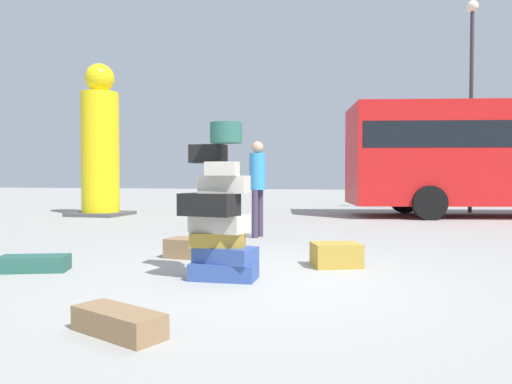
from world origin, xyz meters
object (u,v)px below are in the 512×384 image
suitcase_brown_foreground_far (194,248)px  person_bearded_onlooker (257,180)px  suitcase_teal_right_side (34,264)px  lamp_post (472,76)px  suitcase_tower (220,217)px  suitcase_brown_foreground_near (118,322)px  suitcase_tan_white_trunk (336,255)px  yellow_dummy_statue (100,148)px

suitcase_brown_foreground_far → person_bearded_onlooker: person_bearded_onlooker is taller
suitcase_teal_right_side → lamp_post: (6.78, 11.61, 4.20)m
suitcase_tower → suitcase_teal_right_side: suitcase_tower is taller
suitcase_tower → suitcase_brown_foreground_near: (-0.11, -1.92, -0.59)m
suitcase_tan_white_trunk → lamp_post: 11.71m
suitcase_brown_foreground_far → yellow_dummy_statue: size_ratio=0.17×
suitcase_brown_foreground_near → suitcase_brown_foreground_far: bearing=124.8°
suitcase_tower → suitcase_brown_foreground_far: size_ratio=2.27×
suitcase_tan_white_trunk → suitcase_brown_foreground_near: suitcase_tan_white_trunk is taller
suitcase_tan_white_trunk → yellow_dummy_statue: (-7.35, 6.47, 1.82)m
suitcase_brown_foreground_far → suitcase_teal_right_side: bearing=-132.5°
suitcase_teal_right_side → yellow_dummy_statue: (-3.92, 7.65, 1.88)m
suitcase_tower → suitcase_tan_white_trunk: (1.16, 1.07, -0.53)m
suitcase_tower → suitcase_brown_foreground_near: size_ratio=2.31×
person_bearded_onlooker → lamp_post: size_ratio=0.27×
suitcase_tan_white_trunk → suitcase_brown_foreground_near: (-1.27, -2.99, -0.06)m
yellow_dummy_statue → suitcase_brown_foreground_near: bearing=-57.3°
suitcase_brown_foreground_near → suitcase_teal_right_side: 2.83m
suitcase_brown_foreground_far → suitcase_brown_foreground_near: bearing=-73.0°
lamp_post → suitcase_brown_foreground_far: bearing=-117.3°
suitcase_brown_foreground_near → lamp_post: bearing=93.6°
suitcase_brown_foreground_far → person_bearded_onlooker: 2.62m
suitcase_brown_foreground_near → suitcase_teal_right_side: size_ratio=0.94×
suitcase_teal_right_side → person_bearded_onlooker: size_ratio=0.44×
suitcase_brown_foreground_near → suitcase_tower: bearing=109.4°
yellow_dummy_statue → lamp_post: size_ratio=0.66×
suitcase_tan_white_trunk → yellow_dummy_statue: 9.96m
lamp_post → person_bearded_onlooker: bearing=-122.7°
suitcase_teal_right_side → suitcase_tan_white_trunk: bearing=-1.1°
suitcase_tower → suitcase_brown_foreground_near: bearing=-93.1°
suitcase_teal_right_side → suitcase_brown_foreground_near: bearing=-60.0°
suitcase_tower → lamp_post: 12.87m
suitcase_tower → yellow_dummy_statue: size_ratio=0.38×
suitcase_brown_foreground_near → person_bearded_onlooker: 5.71m
suitcase_brown_foreground_far → lamp_post: bearing=67.4°
suitcase_tower → yellow_dummy_statue: 9.84m
suitcase_tower → lamp_post: bearing=68.6°
suitcase_tan_white_trunk → suitcase_brown_foreground_far: bearing=153.4°
suitcase_teal_right_side → person_bearded_onlooker: person_bearded_onlooker is taller
suitcase_brown_foreground_near → lamp_post: lamp_post is taller
suitcase_brown_foreground_far → suitcase_brown_foreground_near: size_ratio=1.02×
suitcase_tan_white_trunk → suitcase_teal_right_side: (-3.44, -1.18, -0.05)m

